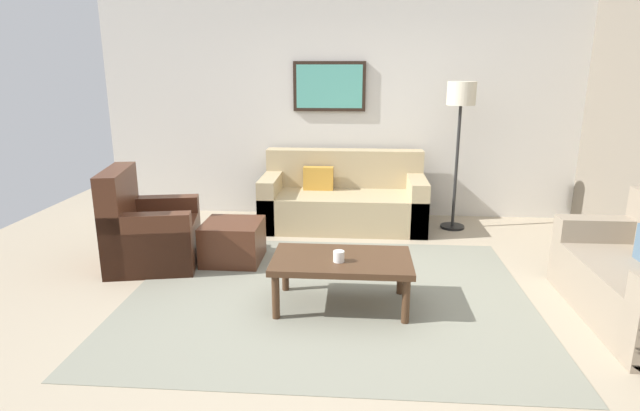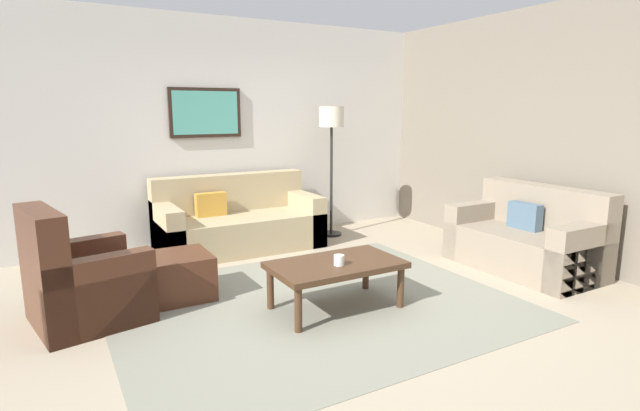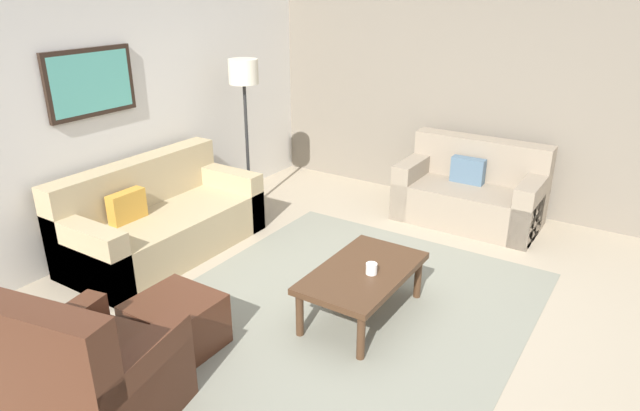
{
  "view_description": "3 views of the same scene",
  "coord_description": "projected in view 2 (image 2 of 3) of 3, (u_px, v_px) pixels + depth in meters",
  "views": [
    {
      "loc": [
        0.23,
        -3.98,
        1.87
      ],
      "look_at": [
        -0.09,
        0.29,
        0.71
      ],
      "focal_mm": 28.92,
      "sensor_mm": 36.0,
      "label": 1
    },
    {
      "loc": [
        -1.97,
        -3.57,
        1.67
      ],
      "look_at": [
        0.04,
        -0.03,
        0.88
      ],
      "focal_mm": 27.79,
      "sensor_mm": 36.0,
      "label": 2
    },
    {
      "loc": [
        -3.25,
        -1.94,
        2.49
      ],
      "look_at": [
        0.11,
        0.23,
        0.86
      ],
      "focal_mm": 31.2,
      "sensor_mm": 36.0,
      "label": 3
    }
  ],
  "objects": [
    {
      "name": "ground_plane",
      "position": [
        314.0,
        304.0,
        4.32
      ],
      "size": [
        8.0,
        8.0,
        0.0
      ],
      "primitive_type": "plane",
      "color": "tan"
    },
    {
      "name": "rear_partition",
      "position": [
        215.0,
        131.0,
        6.27
      ],
      "size": [
        6.0,
        0.12,
        2.8
      ],
      "primitive_type": "cube",
      "color": "silver",
      "rests_on": "ground_plane"
    },
    {
      "name": "stone_feature_panel",
      "position": [
        550.0,
        134.0,
        5.5
      ],
      "size": [
        0.12,
        5.2,
        2.8
      ],
      "primitive_type": "cube",
      "color": "slate",
      "rests_on": "ground_plane"
    },
    {
      "name": "area_rug",
      "position": [
        314.0,
        304.0,
        4.32
      ],
      "size": [
        3.34,
        2.74,
        0.01
      ],
      "primitive_type": "cube",
      "color": "gray",
      "rests_on": "ground_plane"
    },
    {
      "name": "couch_main",
      "position": [
        237.0,
        223.0,
        6.07
      ],
      "size": [
        1.92,
        0.93,
        0.88
      ],
      "color": "tan",
      "rests_on": "ground_plane"
    },
    {
      "name": "couch_loveseat",
      "position": [
        529.0,
        241.0,
        5.25
      ],
      "size": [
        0.84,
        1.5,
        0.88
      ],
      "color": "gray",
      "rests_on": "ground_plane"
    },
    {
      "name": "armchair_leather",
      "position": [
        79.0,
        286.0,
        3.9
      ],
      "size": [
        0.94,
        0.94,
        0.95
      ],
      "color": "#4C2819",
      "rests_on": "ground_plane"
    },
    {
      "name": "ottoman",
      "position": [
        178.0,
        276.0,
        4.45
      ],
      "size": [
        0.56,
        0.56,
        0.4
      ],
      "primitive_type": "cube",
      "color": "#4C2819",
      "rests_on": "ground_plane"
    },
    {
      "name": "coffee_table",
      "position": [
        336.0,
        268.0,
        4.17
      ],
      "size": [
        1.1,
        0.64,
        0.41
      ],
      "color": "#472D1C",
      "rests_on": "ground_plane"
    },
    {
      "name": "cup",
      "position": [
        339.0,
        260.0,
        4.07
      ],
      "size": [
        0.09,
        0.09,
        0.09
      ],
      "primitive_type": "cylinder",
      "color": "white",
      "rests_on": "coffee_table"
    },
    {
      "name": "lamp_standing",
      "position": [
        332.0,
        130.0,
        6.44
      ],
      "size": [
        0.32,
        0.32,
        1.71
      ],
      "color": "black",
      "rests_on": "ground_plane"
    },
    {
      "name": "framed_artwork",
      "position": [
        206.0,
        113.0,
        6.09
      ],
      "size": [
        0.89,
        0.04,
        0.6
      ],
      "color": "black"
    }
  ]
}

